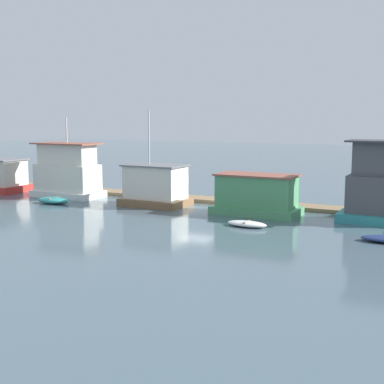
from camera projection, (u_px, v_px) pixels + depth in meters
ground_plane at (198, 208)px, 42.14m from camera, size 200.00×200.00×0.00m
dock_walkway at (215, 200)px, 45.04m from camera, size 59.60×2.15×0.30m
houseboat_white at (67, 173)px, 47.76m from camera, size 6.22×3.31×7.05m
houseboat_brown at (155, 186)px, 43.11m from camera, size 5.22×3.54×7.68m
houseboat_green at (256, 195)px, 39.22m from camera, size 6.33×3.31×2.99m
houseboat_teal at (381, 189)px, 36.10m from camera, size 5.35×3.39×5.58m
dinghy_teal at (53, 200)px, 44.23m from camera, size 3.01×1.79×0.54m
dinghy_white at (247, 224)px, 34.96m from camera, size 2.76×1.28×0.38m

